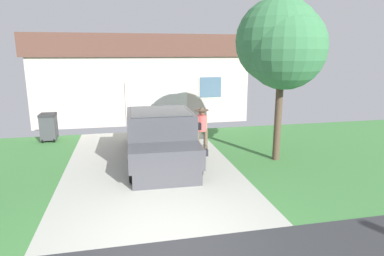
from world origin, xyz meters
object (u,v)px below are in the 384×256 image
(neighbor_tree, at_px, (283,46))
(house_with_garage, at_px, (141,76))
(person_with_hat, at_px, (202,127))
(handbag, at_px, (204,152))
(pickup_truck, at_px, (160,139))
(wheeled_trash_bin, at_px, (49,126))

(neighbor_tree, bearing_deg, house_with_garage, 113.83)
(person_with_hat, relative_size, handbag, 4.10)
(pickup_truck, height_order, neighbor_tree, neighbor_tree)
(house_with_garage, bearing_deg, wheeled_trash_bin, -129.75)
(pickup_truck, relative_size, wheeled_trash_bin, 4.81)
(house_with_garage, bearing_deg, handbag, -78.73)
(pickup_truck, bearing_deg, person_with_hat, -162.54)
(handbag, relative_size, wheeled_trash_bin, 0.37)
(house_with_garage, height_order, neighbor_tree, neighbor_tree)
(person_with_hat, bearing_deg, neighbor_tree, 132.45)
(person_with_hat, distance_m, neighbor_tree, 3.73)
(wheeled_trash_bin, bearing_deg, person_with_hat, -28.67)
(handbag, relative_size, house_with_garage, 0.04)
(neighbor_tree, bearing_deg, pickup_truck, 171.93)
(house_with_garage, distance_m, neighbor_tree, 9.84)
(pickup_truck, relative_size, handbag, 12.95)
(pickup_truck, xyz_separation_m, handbag, (1.54, 0.25, -0.64))
(pickup_truck, distance_m, wheeled_trash_bin, 5.40)
(pickup_truck, distance_m, neighbor_tree, 4.88)
(handbag, bearing_deg, house_with_garage, 101.27)
(pickup_truck, bearing_deg, wheeled_trash_bin, -39.03)
(wheeled_trash_bin, bearing_deg, pickup_truck, -40.42)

